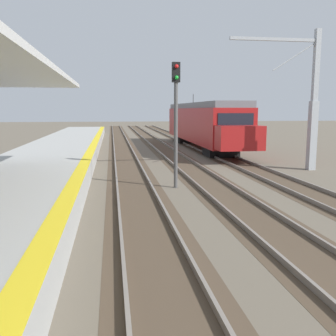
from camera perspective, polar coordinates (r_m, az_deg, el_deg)
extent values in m
cube|color=#A8A8A3|center=(16.06, -20.90, -2.02)|extent=(5.00, 80.00, 0.90)
cube|color=yellow|center=(15.64, -12.92, -0.25)|extent=(0.50, 80.00, 0.01)
cube|color=#4C3D2D|center=(19.71, -5.71, -0.90)|extent=(2.34, 120.00, 0.01)
cube|color=slate|center=(19.68, -7.81, -0.72)|extent=(0.08, 120.00, 0.15)
cube|color=slate|center=(19.74, -3.62, -0.62)|extent=(0.08, 120.00, 0.15)
cube|color=#4C3D2D|center=(20.15, 3.99, -0.66)|extent=(2.34, 120.00, 0.01)
cube|color=slate|center=(20.00, 1.98, -0.49)|extent=(0.08, 120.00, 0.15)
cube|color=slate|center=(20.31, 5.98, -0.39)|extent=(0.08, 120.00, 0.15)
cube|color=#4C3D2D|center=(21.14, 13.03, -0.42)|extent=(2.34, 120.00, 0.01)
cube|color=slate|center=(20.88, 11.20, -0.26)|extent=(0.08, 120.00, 0.15)
cube|color=slate|center=(21.40, 14.83, -0.17)|extent=(0.08, 120.00, 0.15)
cube|color=maroon|center=(32.95, 5.10, 6.58)|extent=(2.90, 18.00, 2.70)
cube|color=slate|center=(32.93, 5.14, 9.31)|extent=(2.67, 18.00, 0.44)
cube|color=black|center=(24.26, 10.13, 6.68)|extent=(2.32, 0.06, 1.21)
cube|color=maroon|center=(23.57, 10.68, 4.47)|extent=(2.78, 1.60, 1.49)
cube|color=black|center=(33.31, 7.57, 7.26)|extent=(0.04, 15.84, 0.86)
cylinder|color=#333333|center=(36.45, 3.81, 10.32)|extent=(0.06, 0.06, 0.90)
cube|color=black|center=(27.43, 7.91, 2.52)|extent=(2.18, 2.20, 0.72)
cube|color=black|center=(38.75, 3.04, 4.38)|extent=(2.18, 2.20, 0.72)
cylinder|color=#4C4C4C|center=(15.91, 1.18, 4.82)|extent=(0.16, 0.16, 4.40)
cube|color=black|center=(15.95, 1.21, 14.18)|extent=(0.32, 0.24, 0.80)
sphere|color=red|center=(15.83, 1.30, 15.02)|extent=(0.16, 0.16, 0.16)
sphere|color=green|center=(15.79, 1.29, 13.44)|extent=(0.16, 0.16, 0.16)
cube|color=#9EA3A8|center=(22.26, 20.84, 4.53)|extent=(0.40, 0.40, 3.75)
cube|color=#9EA3A8|center=(22.34, 21.38, 14.16)|extent=(0.28, 0.28, 3.75)
cube|color=#9EA3A8|center=(21.45, 15.71, 18.12)|extent=(4.80, 0.16, 0.16)
cylinder|color=#9EA3A8|center=(21.84, 18.61, 15.70)|extent=(2.47, 0.07, 1.60)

